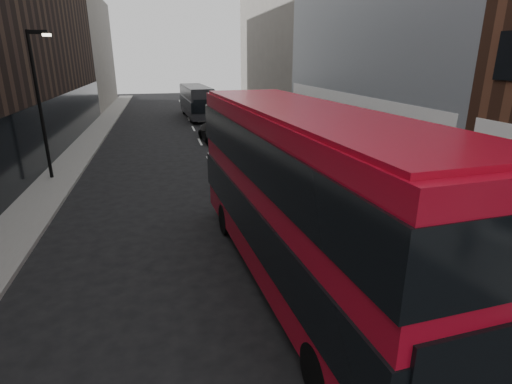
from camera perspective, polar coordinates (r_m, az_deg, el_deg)
sidewalk_right at (r=30.68m, az=6.37°, el=7.53°), size 3.00×80.00×0.15m
sidewalk_left at (r=29.48m, az=-23.55°, el=5.63°), size 2.00×80.00×0.15m
building_victorian at (r=49.53m, az=3.56°, el=22.94°), size 6.50×24.00×21.00m
building_left_mid at (r=34.57m, az=-29.68°, el=18.13°), size 5.00×24.00×14.00m
building_left_far at (r=56.10m, az=-23.45°, el=17.80°), size 5.00×20.00×13.00m
street_lamp at (r=22.18m, az=-28.48°, el=11.92°), size 1.06×0.22×7.00m
red_bus at (r=10.39m, az=6.56°, el=0.14°), size 3.60×12.06×4.81m
grey_bus at (r=42.29m, az=-8.53°, el=12.74°), size 2.88×10.03×3.21m
car_a at (r=22.70m, az=-2.97°, el=5.29°), size 2.03×4.25×1.40m
car_b at (r=23.31m, az=1.28°, el=5.69°), size 1.94×4.45×1.42m
car_c at (r=30.02m, az=-6.00°, el=8.41°), size 2.22×4.60×1.29m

